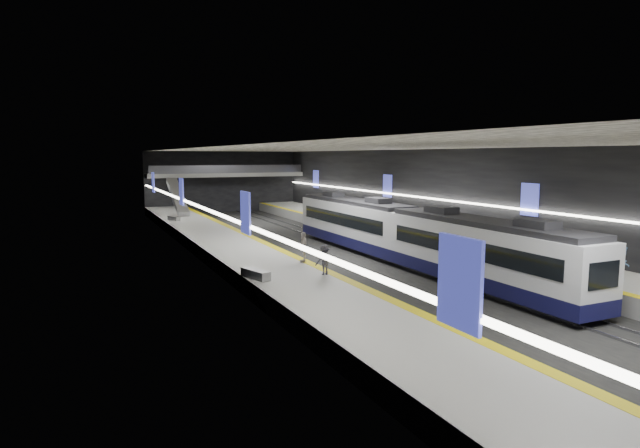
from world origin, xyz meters
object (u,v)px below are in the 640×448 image
escalator (177,197)px  bench_left_near (256,274)px  train (406,233)px  bench_left_far (174,218)px  bench_right_far (323,209)px  passenger_left_b (325,260)px  passenger_right_b (623,264)px  passenger_left_a (304,247)px

escalator → bench_left_near: escalator is taller
train → bench_left_far: (-11.52, 24.04, -0.99)m
bench_right_far → passenger_left_b: (-14.35, -30.78, 0.57)m
bench_left_near → bench_right_far: size_ratio=1.01×
bench_left_near → passenger_left_b: passenger_left_b is taller
train → passenger_left_b: 9.48m
bench_left_far → passenger_right_b: bearing=-86.3°
escalator → passenger_left_a: size_ratio=4.32×
bench_left_near → bench_right_far: bearing=42.7°
escalator → bench_right_far: size_ratio=4.00×
passenger_right_b → passenger_left_b: passenger_right_b is taller
escalator → bench_left_far: size_ratio=4.75×
bench_left_near → passenger_left_a: (4.00, 2.95, 0.68)m
passenger_left_a → passenger_left_b: passenger_left_a is taller
bench_right_far → passenger_left_a: 30.55m
escalator → passenger_right_b: (15.09, -42.64, -0.99)m
escalator → bench_left_near: size_ratio=3.96×
train → bench_left_far: size_ratio=17.85×
passenger_right_b → passenger_left_a: 17.33m
passenger_left_a → escalator: bearing=-158.7°
bench_right_far → passenger_right_b: (-0.95, -38.49, 0.66)m
escalator → passenger_left_a: 31.36m
escalator → bench_right_far: (16.04, -4.15, -1.66)m
train → bench_left_far: 26.68m
train → bench_left_near: train is taller
escalator → bench_left_near: 34.33m
escalator → passenger_right_b: bearing=-70.5°
train → passenger_right_b: bearing=-67.4°
passenger_left_a → passenger_left_b: 3.67m
bench_left_near → bench_right_far: bench_left_near is taller
escalator → bench_right_far: bearing=-14.5°
escalator → passenger_left_a: bearing=-86.3°
passenger_right_b → passenger_left_b: bearing=129.3°
escalator → passenger_right_b: escalator is taller
bench_right_far → passenger_right_b: bearing=-82.2°
train → bench_left_near: 12.63m
passenger_left_b → passenger_right_b: bearing=150.6°
escalator → bench_left_near: bearing=-93.3°
bench_left_near → passenger_left_a: size_ratio=1.09×
bench_left_near → passenger_left_b: 3.80m
passenger_left_b → bench_left_near: bearing=-10.3°
escalator → bench_left_far: escalator is taller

